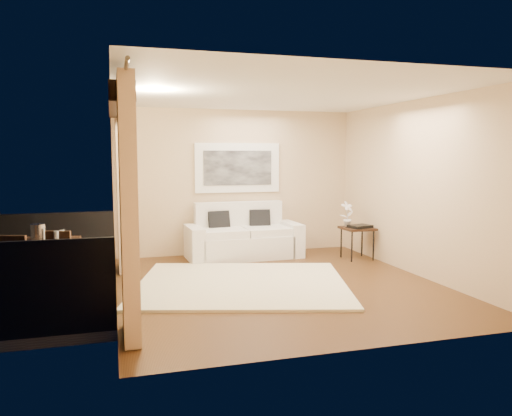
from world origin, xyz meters
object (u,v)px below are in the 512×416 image
object	(u,v)px
sofa	(243,238)
balcony_chair_far	(59,260)
side_table	(357,231)
ice_bucket	(38,232)
balcony_chair_near	(3,276)
orchid	(347,214)
bistro_table	(48,247)

from	to	relation	value
sofa	balcony_chair_far	xyz separation A→B (m)	(-2.95, -2.01, 0.17)
sofa	side_table	xyz separation A→B (m)	(1.92, -0.77, 0.17)
side_table	ice_bucket	distance (m)	5.27
side_table	balcony_chair_far	world-z (taller)	balcony_chair_far
sofa	balcony_chair_near	distance (m)	4.54
ice_bucket	balcony_chair_far	bearing A→B (deg)	3.39
balcony_chair_far	balcony_chair_near	xyz separation A→B (m)	(-0.46, -0.98, 0.06)
orchid	bistro_table	world-z (taller)	orchid
orchid	balcony_chair_far	xyz separation A→B (m)	(-4.73, -1.37, -0.28)
bistro_table	balcony_chair_far	xyz separation A→B (m)	(0.11, 0.10, -0.19)
side_table	orchid	bearing A→B (deg)	136.38
side_table	bistro_table	size ratio (longest dim) A/B	0.72
balcony_chair_far	balcony_chair_near	size ratio (longest dim) A/B	0.91
bistro_table	balcony_chair_near	size ratio (longest dim) A/B	0.80
sofa	ice_bucket	world-z (taller)	ice_bucket
bistro_table	ice_bucket	bearing A→B (deg)	146.19
side_table	bistro_table	xyz separation A→B (m)	(-4.98, -1.34, 0.20)
bistro_table	ice_bucket	distance (m)	0.23
balcony_chair_near	ice_bucket	xyz separation A→B (m)	(0.23, 0.97, 0.32)
side_table	ice_bucket	xyz separation A→B (m)	(-5.10, -1.25, 0.38)
sofa	balcony_chair_near	bearing A→B (deg)	-140.61
balcony_chair_far	side_table	bearing A→B (deg)	-146.75
orchid	sofa	bearing A→B (deg)	160.31
sofa	ice_bucket	bearing A→B (deg)	-149.44
side_table	balcony_chair_near	size ratio (longest dim) A/B	0.58
sofa	bistro_table	size ratio (longest dim) A/B	2.63
balcony_chair_far	ice_bucket	bearing A→B (deg)	22.34
orchid	bistro_table	bearing A→B (deg)	-163.10
bistro_table	balcony_chair_near	xyz separation A→B (m)	(-0.35, -0.89, -0.13)
orchid	balcony_chair_near	bearing A→B (deg)	-155.56
sofa	ice_bucket	distance (m)	3.81
bistro_table	balcony_chair_far	world-z (taller)	balcony_chair_far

